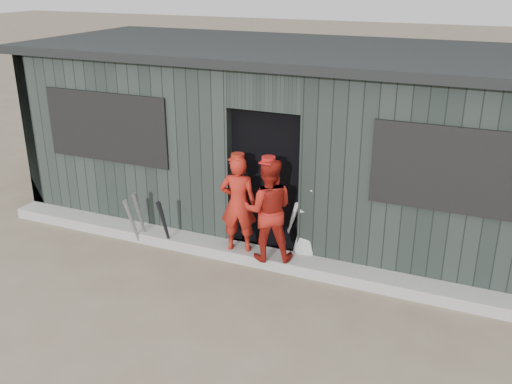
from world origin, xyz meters
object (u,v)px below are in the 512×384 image
at_px(bat_right, 165,225).
at_px(dugout, 301,137).
at_px(bat_left, 132,222).
at_px(player_red_left, 238,204).
at_px(player_grey_back, 310,220).
at_px(player_red_right, 268,210).
at_px(bat_mid, 140,217).

bearing_deg(bat_right, dugout, 55.98).
bearing_deg(bat_left, dugout, 47.47).
relative_size(player_red_left, player_grey_back, 1.12).
xyz_separation_m(bat_left, player_grey_back, (2.40, 0.57, 0.22)).
xyz_separation_m(bat_right, dugout, (1.28, 1.89, 0.90)).
bearing_deg(player_red_right, bat_mid, -19.93).
relative_size(bat_mid, player_grey_back, 0.68).
bearing_deg(player_grey_back, dugout, -89.73).
distance_m(bat_mid, player_grey_back, 2.40).
distance_m(bat_left, bat_right, 0.50).
xyz_separation_m(bat_left, dugout, (1.78, 1.94, 0.93)).
height_order(bat_left, bat_right, bat_right).
distance_m(bat_right, dugout, 2.46).
xyz_separation_m(player_red_left, player_grey_back, (0.87, 0.35, -0.22)).
xyz_separation_m(bat_left, bat_mid, (0.05, 0.12, 0.03)).
relative_size(player_red_right, dugout, 0.16).
bearing_deg(bat_mid, player_red_right, 0.79).
relative_size(player_red_left, dugout, 0.16).
bearing_deg(bat_mid, bat_right, -9.27).
bearing_deg(player_grey_back, bat_left, -10.80).
height_order(bat_mid, player_red_left, player_red_left).
xyz_separation_m(player_red_left, dugout, (0.25, 1.72, 0.48)).
distance_m(bat_mid, bat_right, 0.45).
xyz_separation_m(bat_left, bat_right, (0.50, 0.04, 0.02)).
relative_size(bat_mid, player_red_right, 0.59).
relative_size(bat_right, player_red_right, 0.59).
xyz_separation_m(player_red_right, player_grey_back, (0.42, 0.42, -0.24)).
relative_size(player_red_right, player_grey_back, 1.16).
xyz_separation_m(bat_right, player_red_right, (1.48, 0.10, 0.44)).
height_order(player_red_left, dugout, dugout).
distance_m(player_red_right, dugout, 1.86).
xyz_separation_m(bat_mid, bat_right, (0.45, -0.07, -0.01)).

